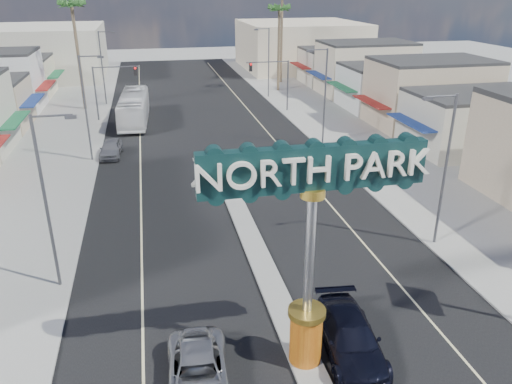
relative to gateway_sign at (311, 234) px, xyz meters
name	(u,v)px	position (x,y,z in m)	size (l,w,h in m)	color
ground	(213,153)	(0.00, 28.02, -5.93)	(160.00, 160.00, 0.00)	gray
road	(213,153)	(0.00, 28.02, -5.92)	(20.00, 120.00, 0.01)	black
median_island	(247,230)	(0.00, 12.02, -5.85)	(1.30, 30.00, 0.16)	gray
sidewalk_left	(51,163)	(-14.00, 28.02, -5.87)	(8.00, 120.00, 0.12)	gray
sidewalk_right	(356,142)	(14.00, 28.02, -5.87)	(8.00, 120.00, 0.12)	gray
storefront_row_right	(392,83)	(24.00, 41.02, -2.93)	(12.00, 42.00, 6.00)	#B7B29E
backdrop_far_left	(39,52)	(-22.00, 73.02, -1.93)	(20.00, 20.00, 8.00)	#B7B29E
backdrop_far_right	(300,45)	(22.00, 73.02, -1.93)	(20.00, 20.00, 8.00)	beige
gateway_sign	(311,234)	(0.00, 0.00, 0.00)	(8.20, 1.50, 9.15)	#BB3F0E
traffic_signal_left	(111,82)	(-9.18, 42.02, -1.65)	(5.09, 0.45, 6.00)	#47474C
traffic_signal_right	(273,76)	(9.18, 42.02, -1.65)	(5.09, 0.45, 6.00)	#47474C
streetlight_l_near	(48,195)	(-10.43, 8.02, -0.86)	(2.03, 0.22, 9.00)	#47474C
streetlight_l_mid	(87,103)	(-10.43, 28.02, -0.86)	(2.03, 0.22, 9.00)	#47474C
streetlight_l_far	(103,64)	(-10.43, 50.02, -0.86)	(2.03, 0.22, 9.00)	#47474C
streetlight_r_near	(444,164)	(10.43, 8.02, -0.86)	(2.03, 0.22, 9.00)	#47474C
streetlight_r_mid	(323,93)	(10.43, 28.02, -0.86)	(2.03, 0.22, 9.00)	#47474C
streetlight_r_far	(267,59)	(10.43, 50.02, -0.86)	(2.03, 0.22, 9.00)	#47474C
palm_left_far	(72,10)	(-13.00, 48.02, 5.57)	(2.60, 2.60, 13.10)	brown
palm_right_mid	(279,13)	(13.00, 54.02, 4.67)	(2.60, 2.60, 12.10)	brown
suv_left	(198,374)	(-4.42, -0.51, -5.22)	(2.35, 5.10, 1.42)	#A1A2A6
suv_right	(350,337)	(2.00, 0.16, -5.14)	(2.21, 5.44, 1.58)	black
car_parked_left	(111,148)	(-9.00, 28.91, -5.18)	(1.76, 4.38, 1.49)	slate
city_bus	(134,108)	(-7.00, 40.53, -4.29)	(2.76, 11.80, 3.29)	white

